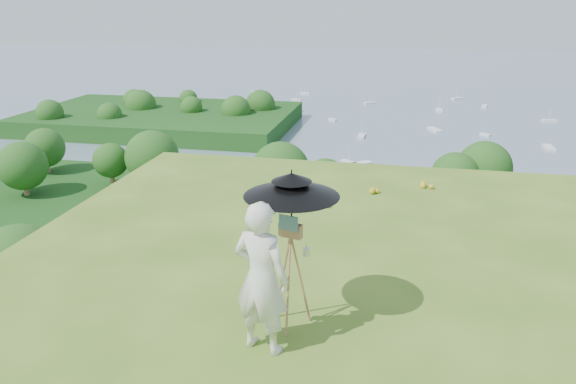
# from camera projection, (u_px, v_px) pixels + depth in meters

# --- Properties ---
(ground) EXTENTS (14.00, 14.00, 0.00)m
(ground) POSITION_uv_depth(u_px,v_px,m) (445.00, 316.00, 7.32)
(ground) COLOR #4A7120
(ground) RESTS_ON ground
(shoreline_tier) EXTENTS (170.00, 28.00, 8.00)m
(shoreline_tier) POSITION_uv_depth(u_px,v_px,m) (399.00, 267.00, 88.43)
(shoreline_tier) COLOR #726E5B
(shoreline_tier) RESTS_ON bay_water
(bay_water) EXTENTS (700.00, 700.00, 0.00)m
(bay_water) POSITION_uv_depth(u_px,v_px,m) (408.00, 93.00, 240.47)
(bay_water) COLOR slate
(bay_water) RESTS_ON ground
(peninsula) EXTENTS (90.00, 60.00, 12.00)m
(peninsula) POSITION_uv_depth(u_px,v_px,m) (162.00, 111.00, 174.77)
(peninsula) COLOR #123C10
(peninsula) RESTS_ON bay_water
(slope_trees) EXTENTS (110.00, 50.00, 6.00)m
(slope_trees) POSITION_uv_depth(u_px,v_px,m) (404.00, 250.00, 44.59)
(slope_trees) COLOR #244A16
(slope_trees) RESTS_ON forest_slope
(harbor_town) EXTENTS (110.00, 22.00, 5.00)m
(harbor_town) POSITION_uv_depth(u_px,v_px,m) (401.00, 229.00, 86.32)
(harbor_town) COLOR silver
(harbor_town) RESTS_ON shoreline_tier
(moored_boats) EXTENTS (140.00, 140.00, 0.70)m
(moored_boats) POSITION_uv_depth(u_px,v_px,m) (364.00, 130.00, 169.68)
(moored_boats) COLOR white
(moored_boats) RESTS_ON bay_water
(wildflowers) EXTENTS (10.00, 10.50, 0.12)m
(wildflowers) POSITION_uv_depth(u_px,v_px,m) (444.00, 302.00, 7.53)
(wildflowers) COLOR gold
(wildflowers) RESTS_ON ground
(painter) EXTENTS (0.77, 0.61, 1.85)m
(painter) POSITION_uv_depth(u_px,v_px,m) (261.00, 278.00, 6.34)
(painter) COLOR silver
(painter) RESTS_ON ground
(field_easel) EXTENTS (0.70, 0.70, 1.50)m
(field_easel) POSITION_uv_depth(u_px,v_px,m) (290.00, 271.00, 6.88)
(field_easel) COLOR #996640
(field_easel) RESTS_ON ground
(sun_umbrella) EXTENTS (1.38, 1.38, 0.81)m
(sun_umbrella) POSITION_uv_depth(u_px,v_px,m) (292.00, 202.00, 6.62)
(sun_umbrella) COLOR black
(sun_umbrella) RESTS_ON field_easel
(painter_cap) EXTENTS (0.22, 0.25, 0.10)m
(painter_cap) POSITION_uv_depth(u_px,v_px,m) (260.00, 206.00, 6.06)
(painter_cap) COLOR #D47476
(painter_cap) RESTS_ON painter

